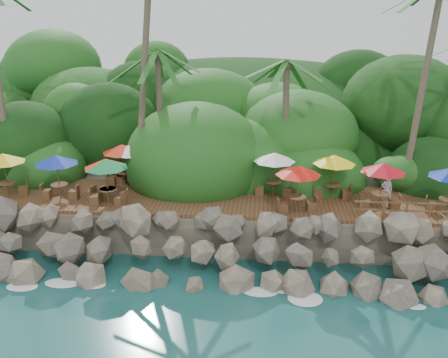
{
  "coord_description": "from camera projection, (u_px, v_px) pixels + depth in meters",
  "views": [
    {
      "loc": [
        2.14,
        -18.78,
        11.95
      ],
      "look_at": [
        0.0,
        6.0,
        3.4
      ],
      "focal_mm": 39.22,
      "sensor_mm": 36.0,
      "label": 1
    }
  ],
  "objects": [
    {
      "name": "palapa",
      "position": [
        214.0,
        121.0,
        28.87
      ],
      "size": [
        4.89,
        4.89,
        4.6
      ],
      "color": "brown",
      "rests_on": "ground"
    },
    {
      "name": "palms",
      "position": [
        247.0,
        11.0,
        26.06
      ],
      "size": [
        33.1,
        7.0,
        13.48
      ],
      "color": "brown",
      "rests_on": "ground"
    },
    {
      "name": "terrace",
      "position": [
        224.0,
        200.0,
        26.69
      ],
      "size": [
        26.0,
        5.0,
        0.2
      ],
      "primitive_type": "cube",
      "color": "brown",
      "rests_on": "land_base"
    },
    {
      "name": "dining_clusters",
      "position": [
        198.0,
        163.0,
        25.89
      ],
      "size": [
        25.37,
        5.47,
        2.46
      ],
      "color": "brown",
      "rests_on": "terrace"
    },
    {
      "name": "jungle_hill",
      "position": [
        241.0,
        152.0,
        43.89
      ],
      "size": [
        44.8,
        28.0,
        15.4
      ],
      "primitive_type": "ellipsoid",
      "color": "#143811",
      "rests_on": "ground"
    },
    {
      "name": "waiter",
      "position": [
        387.0,
        191.0,
        25.45
      ],
      "size": [
        0.6,
        0.4,
        1.62
      ],
      "primitive_type": "imported",
      "rotation": [
        0.0,
        0.0,
        3.12
      ],
      "color": "white",
      "rests_on": "terrace"
    },
    {
      "name": "land_base",
      "position": [
        236.0,
        165.0,
        36.49
      ],
      "size": [
        32.0,
        25.2,
        2.1
      ],
      "primitive_type": "cube",
      "color": "gray",
      "rests_on": "ground"
    },
    {
      "name": "seawall",
      "position": [
        217.0,
        251.0,
        23.26
      ],
      "size": [
        29.0,
        4.0,
        2.3
      ],
      "primitive_type": null,
      "color": "gray",
      "rests_on": "ground"
    },
    {
      "name": "foam_line",
      "position": [
        213.0,
        291.0,
        22.02
      ],
      "size": [
        25.2,
        0.8,
        0.06
      ],
      "color": "white",
      "rests_on": "ground"
    },
    {
      "name": "jungle_foliage",
      "position": [
        235.0,
        183.0,
        35.88
      ],
      "size": [
        44.0,
        16.0,
        12.0
      ],
      "primitive_type": null,
      "color": "#143811",
      "rests_on": "ground"
    },
    {
      "name": "ground",
      "position": [
        212.0,
        295.0,
        21.75
      ],
      "size": [
        140.0,
        140.0,
        0.0
      ],
      "primitive_type": "plane",
      "color": "#19514F",
      "rests_on": "ground"
    },
    {
      "name": "railing",
      "position": [
        442.0,
        211.0,
        23.38
      ],
      "size": [
        8.3,
        0.1,
        1.0
      ],
      "color": "brown",
      "rests_on": "terrace"
    }
  ]
}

